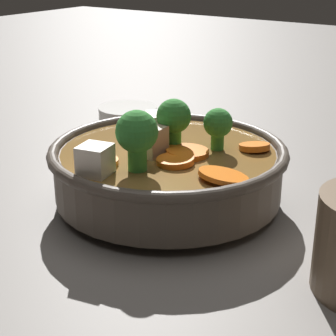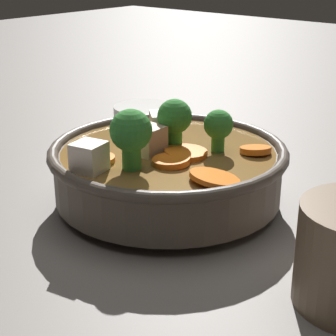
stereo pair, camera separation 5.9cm
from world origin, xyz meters
The scene contains 3 objects.
ground_plane centered at (0.00, 0.00, 0.00)m, with size 3.00×3.00×0.00m, color slate.
stirfry_bowl centered at (0.00, 0.00, 0.04)m, with size 0.25×0.25×0.12m.
tea_cup centered at (-0.15, 0.12, 0.03)m, with size 0.08×0.08×0.06m.
Camera 2 is at (0.36, -0.41, 0.26)m, focal length 60.00 mm.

